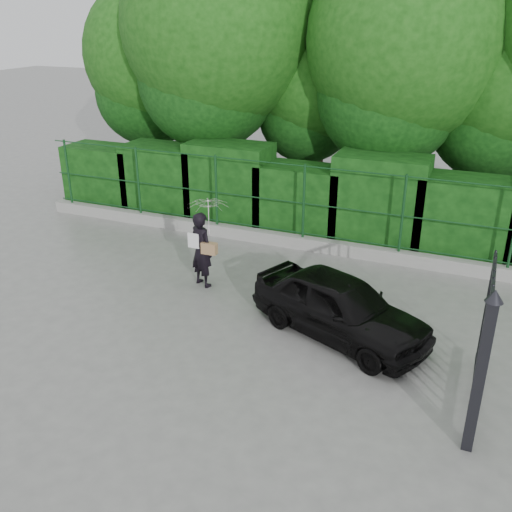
% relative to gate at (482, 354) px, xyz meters
% --- Properties ---
extents(ground, '(80.00, 80.00, 0.00)m').
position_rel_gate_xyz_m(ground, '(-4.60, 0.72, -1.19)').
color(ground, gray).
extents(kerb, '(14.00, 0.25, 0.30)m').
position_rel_gate_xyz_m(kerb, '(-4.60, 5.22, -1.04)').
color(kerb, '#9E9E99').
rests_on(kerb, ground).
extents(fence, '(14.13, 0.06, 1.80)m').
position_rel_gate_xyz_m(fence, '(-4.38, 5.22, 0.01)').
color(fence, '#123E1A').
rests_on(fence, kerb).
extents(hedge, '(14.20, 1.20, 2.23)m').
position_rel_gate_xyz_m(hedge, '(-4.53, 6.22, -0.20)').
color(hedge, black).
rests_on(hedge, ground).
extents(trees, '(17.10, 6.15, 8.08)m').
position_rel_gate_xyz_m(trees, '(-3.46, 8.46, 3.43)').
color(trees, black).
rests_on(trees, ground).
extents(gate, '(0.22, 2.33, 2.36)m').
position_rel_gate_xyz_m(gate, '(0.00, 0.00, 0.00)').
color(gate, black).
rests_on(gate, ground).
extents(woman, '(0.91, 0.85, 1.90)m').
position_rel_gate_xyz_m(woman, '(-5.42, 2.56, 0.04)').
color(woman, black).
rests_on(woman, ground).
extents(car, '(3.62, 2.55, 1.14)m').
position_rel_gate_xyz_m(car, '(-2.34, 1.66, -0.62)').
color(car, black).
rests_on(car, ground).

